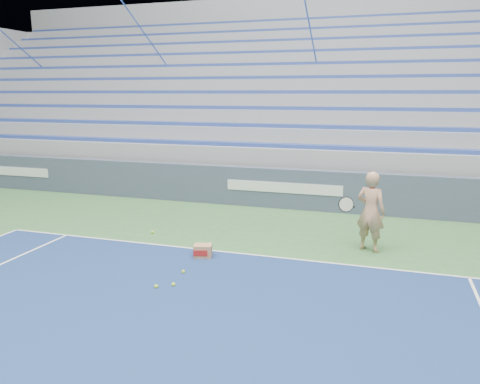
% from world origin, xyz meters
% --- Properties ---
extents(sponsor_barrier, '(30.00, 0.32, 1.10)m').
position_xyz_m(sponsor_barrier, '(0.00, 15.88, 0.55)').
color(sponsor_barrier, '#3C485C').
rests_on(sponsor_barrier, ground).
extents(bleachers, '(31.00, 9.15, 7.30)m').
position_xyz_m(bleachers, '(0.00, 21.60, 2.36)').
color(bleachers, '#909498').
rests_on(bleachers, ground).
extents(tennis_player, '(0.95, 0.91, 1.63)m').
position_xyz_m(tennis_player, '(2.39, 12.88, 0.82)').
color(tennis_player, tan).
rests_on(tennis_player, ground).
extents(ball_box, '(0.40, 0.35, 0.26)m').
position_xyz_m(ball_box, '(-0.67, 11.49, 0.13)').
color(ball_box, '#AD7D54').
rests_on(ball_box, ground).
extents(tennis_ball_0, '(0.07, 0.07, 0.07)m').
position_xyz_m(tennis_ball_0, '(-0.70, 10.61, 0.03)').
color(tennis_ball_0, '#B6E52E').
rests_on(tennis_ball_0, ground).
extents(tennis_ball_1, '(0.07, 0.07, 0.07)m').
position_xyz_m(tennis_ball_1, '(-2.34, 12.59, 0.03)').
color(tennis_ball_1, '#B6E52E').
rests_on(tennis_ball_1, ground).
extents(tennis_ball_2, '(0.07, 0.07, 0.07)m').
position_xyz_m(tennis_ball_2, '(-0.62, 10.04, 0.03)').
color(tennis_ball_2, '#B6E52E').
rests_on(tennis_ball_2, ground).
extents(tennis_ball_3, '(0.07, 0.07, 0.07)m').
position_xyz_m(tennis_ball_3, '(-0.85, 9.89, 0.03)').
color(tennis_ball_3, '#B6E52E').
rests_on(tennis_ball_3, ground).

